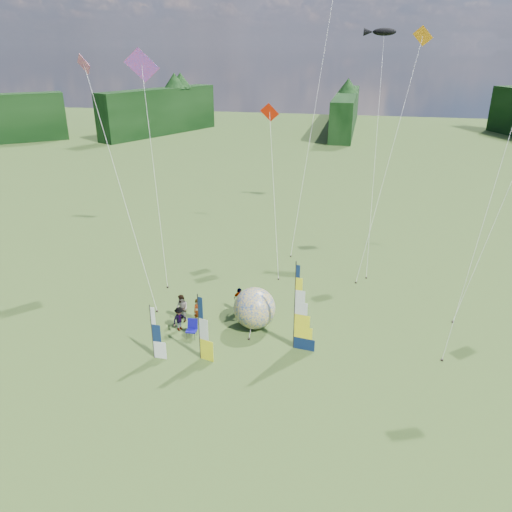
% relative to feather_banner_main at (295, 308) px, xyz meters
% --- Properties ---
extents(ground, '(220.00, 220.00, 0.00)m').
position_rel_feather_banner_main_xyz_m(ground, '(-1.29, -3.72, -2.65)').
color(ground, olive).
rests_on(ground, ground).
extents(treeline_ring, '(210.00, 210.00, 8.00)m').
position_rel_feather_banner_main_xyz_m(treeline_ring, '(-1.29, -3.72, 1.35)').
color(treeline_ring, '#193816').
rests_on(treeline_ring, ground).
extents(feather_banner_main, '(1.43, 0.30, 5.31)m').
position_rel_feather_banner_main_xyz_m(feather_banner_main, '(0.00, 0.00, 0.00)').
color(feather_banner_main, '#0F2249').
rests_on(feather_banner_main, ground).
extents(side_banner_left, '(1.07, 0.38, 3.92)m').
position_rel_feather_banner_main_xyz_m(side_banner_left, '(-4.96, -2.16, -0.69)').
color(side_banner_left, yellow).
rests_on(side_banner_left, ground).
extents(side_banner_far, '(0.97, 0.12, 3.26)m').
position_rel_feather_banner_main_xyz_m(side_banner_far, '(-7.55, -2.65, -1.03)').
color(side_banner_far, white).
rests_on(side_banner_far, ground).
extents(bol_inflatable, '(3.04, 3.04, 2.61)m').
position_rel_feather_banner_main_xyz_m(bol_inflatable, '(-2.73, 1.85, -1.35)').
color(bol_inflatable, navy).
rests_on(bol_inflatable, ground).
extents(spectator_a, '(0.70, 0.68, 1.62)m').
position_rel_feather_banner_main_xyz_m(spectator_a, '(-6.33, 1.62, -1.84)').
color(spectator_a, '#66594C').
rests_on(spectator_a, ground).
extents(spectator_b, '(0.97, 0.89, 1.83)m').
position_rel_feather_banner_main_xyz_m(spectator_b, '(-7.37, 1.52, -1.74)').
color(spectator_b, '#66594C').
rests_on(spectator_b, ground).
extents(spectator_c, '(0.82, 1.07, 1.57)m').
position_rel_feather_banner_main_xyz_m(spectator_c, '(-7.14, 0.46, -1.87)').
color(spectator_c, '#66594C').
rests_on(spectator_c, ground).
extents(spectator_d, '(1.09, 0.97, 1.78)m').
position_rel_feather_banner_main_xyz_m(spectator_d, '(-4.07, 3.36, -1.76)').
color(spectator_d, '#66594C').
rests_on(spectator_d, ground).
extents(camp_chair, '(0.70, 0.70, 1.15)m').
position_rel_feather_banner_main_xyz_m(camp_chair, '(-6.14, -0.21, -2.08)').
color(camp_chair, '#0B0969').
rests_on(camp_chair, ground).
extents(kite_whale, '(3.05, 15.15, 18.64)m').
position_rel_feather_banner_main_xyz_m(kite_whale, '(4.00, 16.70, 6.67)').
color(kite_whale, black).
rests_on(kite_whale, ground).
extents(kite_rainbow_delta, '(10.44, 12.12, 16.99)m').
position_rel_feather_banner_main_xyz_m(kite_rainbow_delta, '(-11.73, 8.82, 5.84)').
color(kite_rainbow_delta, red).
rests_on(kite_rainbow_delta, ground).
extents(kite_parafoil, '(8.55, 10.79, 18.67)m').
position_rel_feather_banner_main_xyz_m(kite_parafoil, '(10.06, 3.71, 6.68)').
color(kite_parafoil, '#C24127').
rests_on(kite_parafoil, ground).
extents(small_kite_red, '(7.16, 11.76, 12.44)m').
position_rel_feather_banner_main_xyz_m(small_kite_red, '(-3.61, 13.04, 3.57)').
color(small_kite_red, red).
rests_on(small_kite_red, ground).
extents(small_kite_orange, '(6.24, 12.42, 18.20)m').
position_rel_feather_banner_main_xyz_m(small_kite_orange, '(5.05, 14.36, 6.45)').
color(small_kite_orange, orange).
rests_on(small_kite_orange, ground).
extents(small_kite_yellow, '(8.49, 9.96, 14.28)m').
position_rel_feather_banner_main_xyz_m(small_kite_yellow, '(11.77, 8.13, 4.49)').
color(small_kite_yellow, gold).
rests_on(small_kite_yellow, ground).
extents(small_kite_pink, '(10.47, 10.00, 16.24)m').
position_rel_feather_banner_main_xyz_m(small_kite_pink, '(-12.43, 4.81, 5.46)').
color(small_kite_pink, '#E8628B').
rests_on(small_kite_pink, ground).
extents(small_kite_green, '(7.69, 14.22, 23.05)m').
position_rel_feather_banner_main_xyz_m(small_kite_green, '(-1.29, 18.69, 8.87)').
color(small_kite_green, green).
rests_on(small_kite_green, ground).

